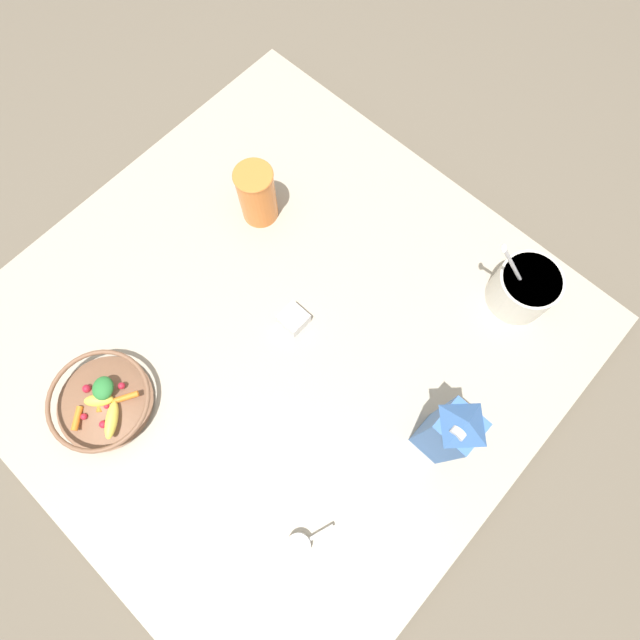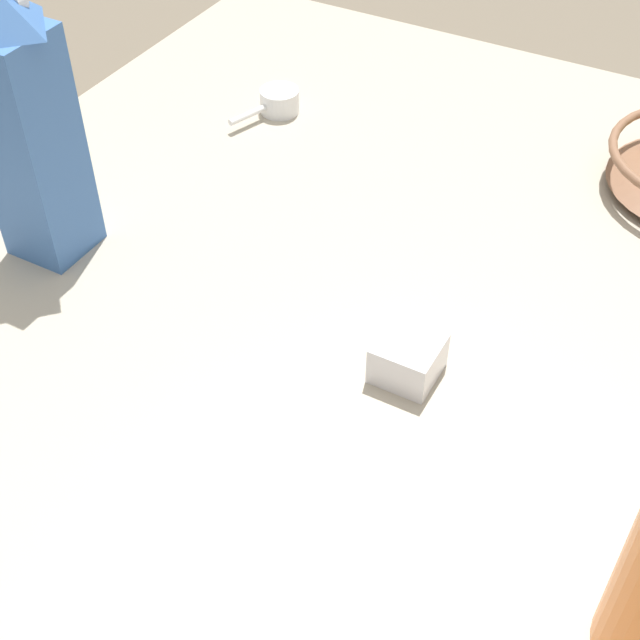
% 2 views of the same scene
% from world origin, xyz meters
% --- Properties ---
extents(ground_plane, '(6.00, 6.00, 0.00)m').
position_xyz_m(ground_plane, '(0.00, 0.00, 0.00)').
color(ground_plane, '#665B4C').
extents(countertop, '(1.19, 1.19, 0.04)m').
position_xyz_m(countertop, '(0.00, 0.00, 0.02)').
color(countertop, '#B2A893').
rests_on(countertop, ground_plane).
extents(fruit_bowl, '(0.22, 0.22, 0.07)m').
position_xyz_m(fruit_bowl, '(-0.16, -0.37, 0.08)').
color(fruit_bowl, brown).
rests_on(fruit_bowl, countertop).
extents(milk_carton, '(0.07, 0.07, 0.28)m').
position_xyz_m(milk_carton, '(0.41, 0.05, 0.18)').
color(milk_carton, '#3D6BB2').
rests_on(milk_carton, countertop).
extents(yogurt_tub, '(0.16, 0.15, 0.25)m').
position_xyz_m(yogurt_tub, '(0.35, 0.44, 0.10)').
color(yogurt_tub, silver).
rests_on(yogurt_tub, countertop).
extents(drinking_cup, '(0.09, 0.09, 0.16)m').
position_xyz_m(drinking_cup, '(-0.24, 0.20, 0.13)').
color(drinking_cup, orange).
rests_on(drinking_cup, countertop).
extents(spice_jar, '(0.06, 0.06, 0.04)m').
position_xyz_m(spice_jar, '(0.01, 0.05, 0.06)').
color(spice_jar, silver).
rests_on(spice_jar, countertop).
extents(measuring_scoop, '(0.05, 0.10, 0.03)m').
position_xyz_m(measuring_scoop, '(0.35, -0.29, 0.06)').
color(measuring_scoop, white).
rests_on(measuring_scoop, countertop).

